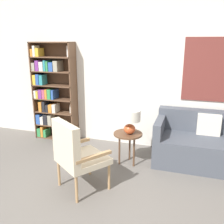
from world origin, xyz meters
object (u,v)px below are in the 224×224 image
(couch, at_px, (207,145))
(table_lamp, at_px, (130,118))
(bookshelf, at_px, (51,92))
(side_table, at_px, (128,137))
(armchair, at_px, (75,152))

(couch, height_order, table_lamp, table_lamp)
(bookshelf, relative_size, table_lamp, 4.90)
(side_table, height_order, table_lamp, table_lamp)
(couch, bearing_deg, side_table, -162.30)
(bookshelf, distance_m, side_table, 1.93)
(couch, bearing_deg, table_lamp, -161.14)
(armchair, relative_size, couch, 0.59)
(bookshelf, height_order, side_table, bookshelf)
(bookshelf, distance_m, couch, 3.04)
(couch, bearing_deg, armchair, -141.40)
(bookshelf, xyz_separation_m, side_table, (1.75, -0.65, -0.49))
(bookshelf, bearing_deg, table_lamp, -20.65)
(couch, relative_size, side_table, 3.13)
(armchair, distance_m, couch, 2.16)
(couch, xyz_separation_m, table_lamp, (-1.19, -0.41, 0.46))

